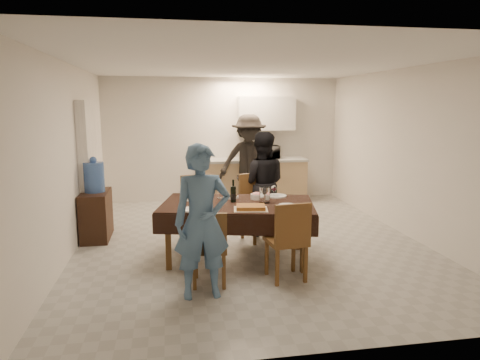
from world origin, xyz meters
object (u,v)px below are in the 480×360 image
(person_near, at_px, (202,222))
(person_kitchen, at_px, (249,161))
(savoury_tart, at_px, (251,207))
(person_far, at_px, (261,183))
(wine_bottle, at_px, (233,191))
(water_jug, at_px, (94,177))
(water_pitcher, at_px, (265,195))
(microwave, at_px, (267,152))
(dining_table, at_px, (238,205))
(console, at_px, (96,215))

(person_near, relative_size, person_kitchen, 0.89)
(savoury_tart, distance_m, person_far, 1.50)
(wine_bottle, height_order, savoury_tart, wine_bottle)
(water_jug, xyz_separation_m, water_pitcher, (2.34, -1.29, -0.09))
(water_pitcher, bearing_deg, savoury_tart, -127.15)
(wine_bottle, height_order, person_near, person_near)
(water_jug, xyz_separation_m, microwave, (3.17, 2.14, 0.09))
(dining_table, relative_size, person_kitchen, 1.17)
(dining_table, xyz_separation_m, microwave, (1.18, 3.37, 0.32))
(wine_bottle, height_order, person_far, person_far)
(dining_table, relative_size, microwave, 4.36)
(person_kitchen, bearing_deg, person_far, -94.84)
(water_pitcher, relative_size, savoury_tart, 0.51)
(console, bearing_deg, water_jug, 0.00)
(wine_bottle, distance_m, person_near, 1.21)
(water_jug, relative_size, person_kitchen, 0.24)
(wine_bottle, xyz_separation_m, person_far, (0.60, 1.00, -0.10))
(savoury_tart, bearing_deg, console, 142.30)
(savoury_tart, xyz_separation_m, person_near, (-0.65, -0.67, 0.03))
(person_kitchen, bearing_deg, savoury_tart, -100.44)
(console, bearing_deg, savoury_tart, -37.70)
(person_near, bearing_deg, wine_bottle, 62.45)
(dining_table, height_order, water_jug, water_jug)
(water_jug, distance_m, person_far, 2.55)
(person_kitchen, bearing_deg, water_jug, -148.00)
(water_jug, xyz_separation_m, person_far, (2.54, -0.19, -0.14))
(microwave, bearing_deg, console, 33.94)
(console, bearing_deg, person_near, -57.79)
(water_pitcher, xyz_separation_m, savoury_tart, (-0.25, -0.33, -0.08))
(dining_table, bearing_deg, water_pitcher, 4.75)
(water_pitcher, distance_m, person_kitchen, 2.99)
(dining_table, height_order, console, dining_table)
(microwave, bearing_deg, dining_table, 70.66)
(water_pitcher, relative_size, person_near, 0.13)
(wine_bottle, height_order, microwave, microwave)
(water_pitcher, relative_size, person_far, 0.13)
(savoury_tart, xyz_separation_m, person_kitchen, (0.61, 3.30, 0.13))
(dining_table, xyz_separation_m, person_near, (-0.55, -1.05, 0.09))
(dining_table, relative_size, savoury_tart, 5.27)
(savoury_tart, bearing_deg, dining_table, 104.74)
(wine_bottle, bearing_deg, water_pitcher, -14.04)
(savoury_tart, bearing_deg, person_far, 72.53)
(microwave, bearing_deg, person_kitchen, 43.45)
(microwave, height_order, person_far, person_far)
(microwave, relative_size, person_near, 0.30)
(console, xyz_separation_m, person_kitchen, (2.70, 1.69, 0.56))
(wine_bottle, bearing_deg, person_kitchen, 75.20)
(person_kitchen, bearing_deg, console, -148.00)
(water_jug, height_order, wine_bottle, water_jug)
(console, height_order, person_far, person_far)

